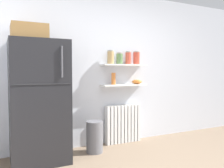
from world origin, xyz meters
TOP-DOWN VIEW (x-y plane):
  - back_wall at (0.00, 2.05)m, footprint 7.04×0.10m
  - refrigerator at (-1.26, 1.67)m, footprint 0.75×0.70m
  - radiator at (0.19, 1.92)m, footprint 0.64×0.12m
  - wall_shelf_lower at (0.19, 1.89)m, footprint 0.81×0.22m
  - wall_shelf_upper at (0.19, 1.89)m, footprint 0.81×0.22m
  - storage_jar_0 at (-0.06, 1.89)m, footprint 0.11×0.11m
  - storage_jar_1 at (0.10, 1.89)m, footprint 0.11×0.11m
  - storage_jar_2 at (0.27, 1.89)m, footprint 0.10×0.10m
  - storage_jar_3 at (0.44, 1.89)m, footprint 0.11×0.11m
  - vase at (-0.01, 1.89)m, footprint 0.07×0.07m
  - shelf_bowl at (0.45, 1.89)m, footprint 0.17×0.17m
  - trash_bin at (-0.45, 1.66)m, footprint 0.25×0.25m

SIDE VIEW (x-z plane):
  - trash_bin at x=-0.45m, z-range 0.00..0.48m
  - radiator at x=0.19m, z-range 0.00..0.66m
  - refrigerator at x=-1.26m, z-range -0.05..1.80m
  - wall_shelf_lower at x=0.19m, z-range 1.00..1.02m
  - shelf_bowl at x=0.45m, z-range 1.02..1.10m
  - vase at x=-0.01m, z-range 1.02..1.22m
  - back_wall at x=0.00m, z-range 0.00..2.60m
  - wall_shelf_upper at x=0.19m, z-range 1.34..1.37m
  - storage_jar_1 at x=0.10m, z-range 1.37..1.56m
  - storage_jar_2 at x=0.27m, z-range 1.37..1.59m
  - storage_jar_0 at x=-0.06m, z-range 1.37..1.59m
  - storage_jar_3 at x=0.44m, z-range 1.37..1.60m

